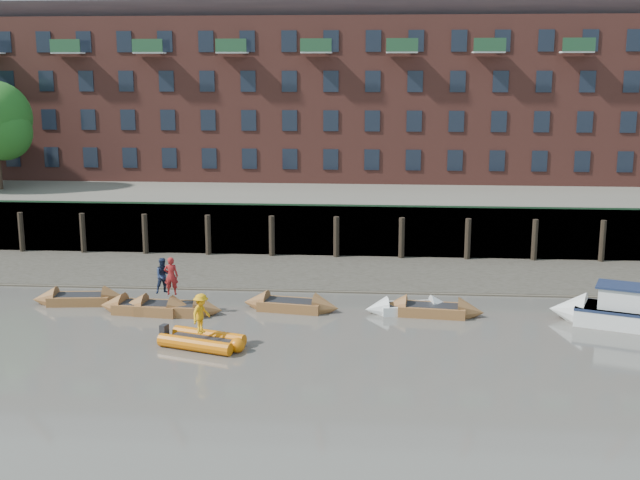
# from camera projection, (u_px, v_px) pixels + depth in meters

# --- Properties ---
(ground) EXTENTS (220.00, 220.00, 0.00)m
(ground) POSITION_uv_depth(u_px,v_px,m) (246.00, 397.00, 28.44)
(ground) COLOR #57534C
(ground) RESTS_ON ground
(foreshore) EXTENTS (110.00, 8.00, 0.50)m
(foreshore) POSITION_uv_depth(u_px,v_px,m) (298.00, 272.00, 46.00)
(foreshore) COLOR #3D382F
(foreshore) RESTS_ON ground
(mud_band) EXTENTS (110.00, 1.60, 0.10)m
(mud_band) POSITION_uv_depth(u_px,v_px,m) (291.00, 288.00, 42.68)
(mud_band) COLOR #4C4336
(mud_band) RESTS_ON ground
(river_wall) EXTENTS (110.00, 1.23, 3.30)m
(river_wall) POSITION_uv_depth(u_px,v_px,m) (305.00, 230.00, 49.94)
(river_wall) COLOR #2D2A26
(river_wall) RESTS_ON ground
(bank_terrace) EXTENTS (110.00, 28.00, 3.20)m
(bank_terrace) POSITION_uv_depth(u_px,v_px,m) (321.00, 197.00, 63.23)
(bank_terrace) COLOR #5E594D
(bank_terrace) RESTS_ON ground
(apartment_terrace) EXTENTS (80.60, 15.56, 20.98)m
(apartment_terrace) POSITION_uv_depth(u_px,v_px,m) (322.00, 51.00, 61.87)
(apartment_terrace) COLOR brown
(apartment_terrace) RESTS_ON bank_terrace
(rowboat_1) EXTENTS (4.78, 1.87, 1.35)m
(rowboat_1) POSITION_uv_depth(u_px,v_px,m) (80.00, 299.00, 39.79)
(rowboat_1) COLOR brown
(rowboat_1) RESTS_ON ground
(rowboat_2) EXTENTS (5.00, 2.00, 1.41)m
(rowboat_2) POSITION_uv_depth(u_px,v_px,m) (148.00, 308.00, 38.25)
(rowboat_2) COLOR brown
(rowboat_2) RESTS_ON ground
(rowboat_3) EXTENTS (5.04, 1.64, 1.45)m
(rowboat_3) POSITION_uv_depth(u_px,v_px,m) (171.00, 309.00, 38.14)
(rowboat_3) COLOR brown
(rowboat_3) RESTS_ON ground
(rowboat_4) EXTENTS (4.90, 2.11, 1.38)m
(rowboat_4) POSITION_uv_depth(u_px,v_px,m) (291.00, 305.00, 38.74)
(rowboat_4) COLOR brown
(rowboat_4) RESTS_ON ground
(rowboat_5) EXTENTS (4.42, 1.99, 1.24)m
(rowboat_5) POSITION_uv_depth(u_px,v_px,m) (409.00, 308.00, 38.35)
(rowboat_5) COLOR silver
(rowboat_5) RESTS_ON ground
(rowboat_6) EXTENTS (4.97, 1.92, 1.41)m
(rowboat_6) POSITION_uv_depth(u_px,v_px,m) (432.00, 310.00, 37.94)
(rowboat_6) COLOR brown
(rowboat_6) RESTS_ON ground
(rib_tender) EXTENTS (3.76, 2.68, 0.64)m
(rib_tender) POSITION_uv_depth(u_px,v_px,m) (205.00, 341.00, 33.53)
(rib_tender) COLOR #D76607
(rib_tender) RESTS_ON ground
(motor_launch) EXTENTS (6.24, 3.87, 2.45)m
(motor_launch) POSITION_uv_depth(u_px,v_px,m) (608.00, 311.00, 36.47)
(motor_launch) COLOR silver
(motor_launch) RESTS_ON ground
(person_rower_a) EXTENTS (0.70, 0.50, 1.82)m
(person_rower_a) POSITION_uv_depth(u_px,v_px,m) (171.00, 276.00, 37.72)
(person_rower_a) COLOR maroon
(person_rower_a) RESTS_ON rowboat_3
(person_rower_b) EXTENTS (1.05, 0.99, 1.72)m
(person_rower_b) POSITION_uv_depth(u_px,v_px,m) (164.00, 276.00, 37.95)
(person_rower_b) COLOR #19233F
(person_rower_b) RESTS_ON rowboat_3
(person_rib_crew) EXTENTS (0.99, 1.25, 1.70)m
(person_rib_crew) POSITION_uv_depth(u_px,v_px,m) (201.00, 313.00, 33.37)
(person_rib_crew) COLOR orange
(person_rib_crew) RESTS_ON rib_tender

